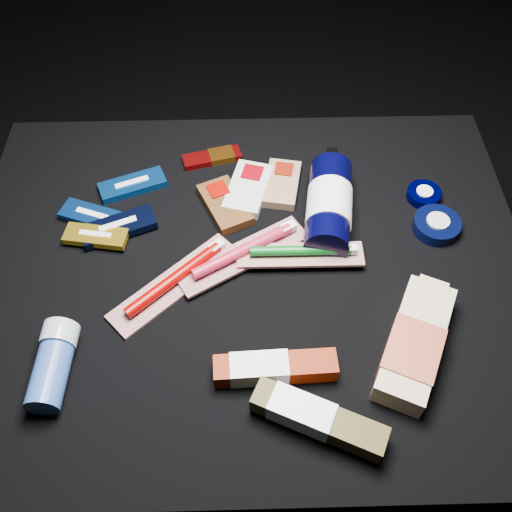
{
  "coord_description": "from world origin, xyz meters",
  "views": [
    {
      "loc": [
        0.0,
        -0.57,
        1.2
      ],
      "look_at": [
        0.01,
        0.01,
        0.42
      ],
      "focal_mm": 40.0,
      "sensor_mm": 36.0,
      "label": 1
    }
  ],
  "objects_px": {
    "deodorant_stick": "(53,364)",
    "bodywash_bottle": "(414,345)",
    "toothpaste_carton_red": "(270,368)",
    "lotion_bottle": "(329,206)"
  },
  "relations": [
    {
      "from": "lotion_bottle",
      "to": "toothpaste_carton_red",
      "type": "xyz_separation_m",
      "value": [
        -0.12,
        -0.3,
        -0.02
      ]
    },
    {
      "from": "lotion_bottle",
      "to": "bodywash_bottle",
      "type": "bearing_deg",
      "value": -60.43
    },
    {
      "from": "deodorant_stick",
      "to": "toothpaste_carton_red",
      "type": "height_order",
      "value": "deodorant_stick"
    },
    {
      "from": "bodywash_bottle",
      "to": "toothpaste_carton_red",
      "type": "bearing_deg",
      "value": -146.95
    },
    {
      "from": "lotion_bottle",
      "to": "bodywash_bottle",
      "type": "distance_m",
      "value": 0.29
    },
    {
      "from": "lotion_bottle",
      "to": "deodorant_stick",
      "type": "distance_m",
      "value": 0.53
    },
    {
      "from": "bodywash_bottle",
      "to": "deodorant_stick",
      "type": "distance_m",
      "value": 0.54
    },
    {
      "from": "deodorant_stick",
      "to": "toothpaste_carton_red",
      "type": "xyz_separation_m",
      "value": [
        0.32,
        -0.01,
        -0.01
      ]
    },
    {
      "from": "bodywash_bottle",
      "to": "deodorant_stick",
      "type": "height_order",
      "value": "deodorant_stick"
    },
    {
      "from": "deodorant_stick",
      "to": "bodywash_bottle",
      "type": "bearing_deg",
      "value": 4.95
    }
  ]
}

